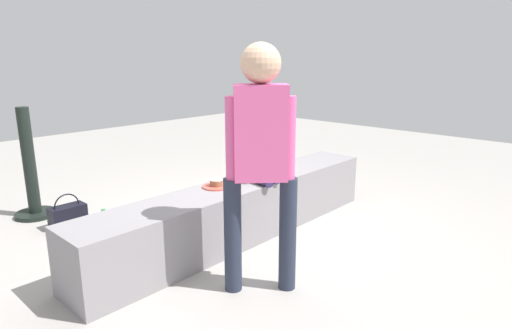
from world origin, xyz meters
The scene contains 11 objects.
ground_plane centered at (0.00, 0.00, 0.00)m, with size 12.00×12.00×0.00m, color #A09B95.
concrete_ledge centered at (0.00, 0.00, 0.23)m, with size 2.91×0.44×0.47m, color gray.
child_seated centered at (0.13, -0.04, 0.68)m, with size 0.28×0.33×0.48m.
adult_standing centered at (-0.50, -0.67, 0.93)m, with size 0.36×0.35×1.54m.
cake_plate centered at (-0.21, 0.06, 0.49)m, with size 0.22×0.22×0.07m.
gift_bag centered at (0.78, 0.40, 0.16)m, with size 0.20×0.09×0.35m.
railing_post centered at (-0.98, 1.76, 0.38)m, with size 0.36×0.36×1.03m.
water_bottle_near_gift centered at (-0.71, 0.96, 0.09)m, with size 0.08×0.08×0.19m.
party_cup_red centered at (0.18, 0.49, 0.06)m, with size 0.08×0.08×0.12m, color red.
cake_box_white centered at (-0.07, 0.46, 0.07)m, with size 0.32×0.34×0.15m, color white.
handbag_black_leather centered at (-0.88, 1.28, 0.10)m, with size 0.30×0.15×0.30m.
Camera 1 is at (-2.35, -2.35, 1.46)m, focal length 30.05 mm.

